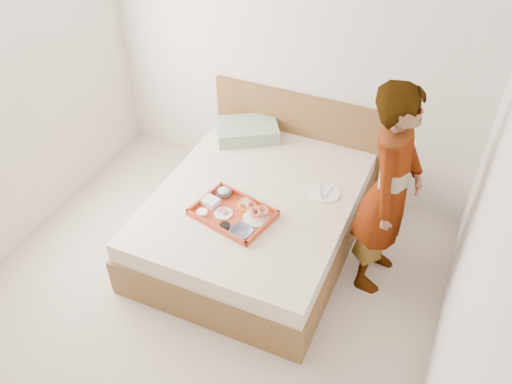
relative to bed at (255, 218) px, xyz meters
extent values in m
cube|color=beige|center=(-0.13, -1.00, -0.27)|extent=(3.50, 4.00, 0.01)
cube|color=silver|center=(-0.13, 1.00, 1.04)|extent=(3.50, 0.01, 2.60)
cube|color=silver|center=(1.62, -1.00, 1.04)|extent=(0.01, 4.00, 2.60)
cube|color=brown|center=(0.00, 0.00, 0.00)|extent=(1.65, 2.00, 0.53)
cube|color=brown|center=(0.00, 0.97, 0.21)|extent=(1.65, 0.06, 0.95)
cube|color=#9CB1A1|center=(-0.41, 0.73, 0.33)|extent=(0.68, 0.62, 0.13)
cube|color=#B73F1E|center=(-0.06, -0.30, 0.29)|extent=(0.68, 0.55, 0.05)
cylinder|color=white|center=(0.13, -0.28, 0.29)|extent=(0.25, 0.25, 0.01)
imported|color=#1E244F|center=(0.10, -0.48, 0.30)|extent=(0.20, 0.20, 0.04)
cylinder|color=black|center=(-0.04, -0.47, 0.30)|extent=(0.10, 0.10, 0.03)
cylinder|color=white|center=(-0.13, -0.33, 0.29)|extent=(0.18, 0.18, 0.01)
cylinder|color=orange|center=(-0.01, -0.18, 0.29)|extent=(0.17, 0.17, 0.01)
imported|color=#1E244F|center=(-0.22, -0.13, 0.30)|extent=(0.16, 0.16, 0.04)
cube|color=silver|center=(-0.27, -0.27, 0.31)|extent=(0.14, 0.13, 0.05)
cylinder|color=white|center=(-0.27, -0.40, 0.30)|extent=(0.10, 0.10, 0.03)
cylinder|color=white|center=(0.52, 0.24, 0.27)|extent=(0.27, 0.27, 0.01)
imported|color=white|center=(1.04, 0.05, 0.61)|extent=(0.46, 0.67, 1.76)
camera|label=1|loc=(1.35, -3.02, 3.11)|focal=37.39mm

